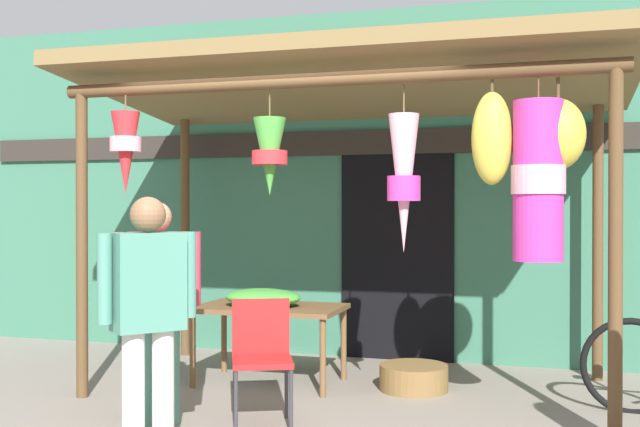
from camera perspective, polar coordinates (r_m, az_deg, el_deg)
name	(u,v)px	position (r m, az deg, el deg)	size (l,w,h in m)	color
ground_plane	(284,411)	(5.73, -2.70, -14.50)	(30.00, 30.00, 0.00)	gray
shop_facade	(357,185)	(7.65, 2.79, 2.15)	(9.16, 0.29, 3.41)	#387056
market_stall_canopy	(367,104)	(6.08, 3.49, 8.12)	(4.38, 2.27, 2.67)	brown
display_table	(270,314)	(6.46, -3.76, -7.48)	(1.21, 0.73, 0.65)	brown
flower_heap_on_table	(264,298)	(6.39, -4.19, -6.27)	(0.65, 0.45, 0.15)	green
folding_chair	(262,350)	(5.32, -4.38, -10.11)	(0.53, 0.53, 0.84)	#AD1E1E
wicker_basket_by_table	(414,377)	(6.35, 7.00, -12.04)	(0.55, 0.55, 0.21)	brown
vendor_in_orange	(148,306)	(4.61, -12.69, -6.75)	(0.43, 0.47, 1.54)	silver
shopper_by_bananas	(157,294)	(5.34, -12.08, -5.92)	(0.54, 0.37, 1.52)	#4C8E7A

